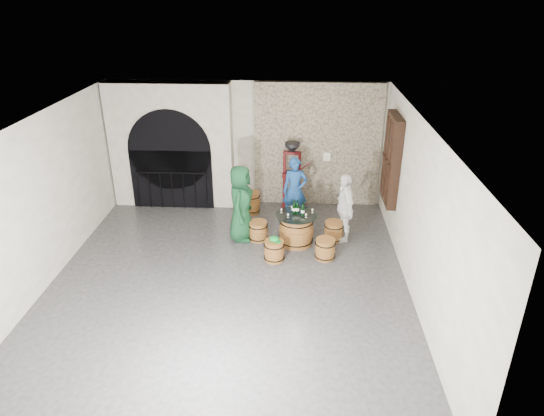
# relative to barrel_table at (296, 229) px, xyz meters

# --- Properties ---
(ground) EXTENTS (8.00, 8.00, 0.00)m
(ground) POSITION_rel_barrel_table_xyz_m (-1.31, -1.70, -0.36)
(ground) COLOR #2F2F31
(ground) RESTS_ON ground
(wall_back) EXTENTS (8.00, 0.00, 8.00)m
(wall_back) POSITION_rel_barrel_table_xyz_m (-1.31, 2.30, 1.24)
(wall_back) COLOR beige
(wall_back) RESTS_ON ground
(wall_front) EXTENTS (8.00, 0.00, 8.00)m
(wall_front) POSITION_rel_barrel_table_xyz_m (-1.31, -5.70, 1.24)
(wall_front) COLOR beige
(wall_front) RESTS_ON ground
(wall_left) EXTENTS (0.00, 8.00, 8.00)m
(wall_left) POSITION_rel_barrel_table_xyz_m (-4.81, -1.70, 1.24)
(wall_left) COLOR beige
(wall_left) RESTS_ON ground
(wall_right) EXTENTS (0.00, 8.00, 8.00)m
(wall_right) POSITION_rel_barrel_table_xyz_m (2.19, -1.70, 1.24)
(wall_right) COLOR beige
(wall_right) RESTS_ON ground
(ceiling) EXTENTS (8.00, 8.00, 0.00)m
(ceiling) POSITION_rel_barrel_table_xyz_m (-1.31, -1.70, 2.84)
(ceiling) COLOR beige
(ceiling) RESTS_ON wall_back
(stone_facing_panel) EXTENTS (3.20, 0.12, 3.18)m
(stone_facing_panel) POSITION_rel_barrel_table_xyz_m (0.49, 2.24, 1.24)
(stone_facing_panel) COLOR gray
(stone_facing_panel) RESTS_ON ground
(arched_opening) EXTENTS (3.10, 0.60, 3.19)m
(arched_opening) POSITION_rel_barrel_table_xyz_m (-3.21, 2.03, 1.23)
(arched_opening) COLOR beige
(arched_opening) RESTS_ON ground
(shuttered_window) EXTENTS (0.23, 1.10, 2.00)m
(shuttered_window) POSITION_rel_barrel_table_xyz_m (2.07, 0.70, 1.44)
(shuttered_window) COLOR black
(shuttered_window) RESTS_ON wall_right
(barrel_table) EXTENTS (0.93, 0.93, 0.72)m
(barrel_table) POSITION_rel_barrel_table_xyz_m (0.00, 0.00, 0.00)
(barrel_table) COLOR brown
(barrel_table) RESTS_ON ground
(barrel_stool_left) EXTENTS (0.44, 0.44, 0.46)m
(barrel_stool_left) POSITION_rel_barrel_table_xyz_m (-0.87, 0.13, -0.13)
(barrel_stool_left) COLOR brown
(barrel_stool_left) RESTS_ON ground
(barrel_stool_far) EXTENTS (0.44, 0.44, 0.46)m
(barrel_stool_far) POSITION_rel_barrel_table_xyz_m (-0.04, 0.88, -0.13)
(barrel_stool_far) COLOR brown
(barrel_stool_far) RESTS_ON ground
(barrel_stool_right) EXTENTS (0.44, 0.44, 0.46)m
(barrel_stool_right) POSITION_rel_barrel_table_xyz_m (0.85, 0.21, -0.13)
(barrel_stool_right) COLOR brown
(barrel_stool_right) RESTS_ON ground
(barrel_stool_near_right) EXTENTS (0.44, 0.44, 0.46)m
(barrel_stool_near_right) POSITION_rel_barrel_table_xyz_m (0.62, -0.62, -0.13)
(barrel_stool_near_right) COLOR brown
(barrel_stool_near_right) RESTS_ON ground
(barrel_stool_near_left) EXTENTS (0.44, 0.44, 0.46)m
(barrel_stool_near_left) POSITION_rel_barrel_table_xyz_m (-0.46, -0.75, -0.13)
(barrel_stool_near_left) COLOR brown
(barrel_stool_near_left) RESTS_ON ground
(green_cap) EXTENTS (0.25, 0.21, 0.11)m
(green_cap) POSITION_rel_barrel_table_xyz_m (-0.46, -0.75, 0.15)
(green_cap) COLOR #0B822A
(green_cap) RESTS_ON barrel_stool_near_left
(person_green) EXTENTS (0.66, 0.93, 1.77)m
(person_green) POSITION_rel_barrel_table_xyz_m (-1.25, 0.18, 0.53)
(person_green) COLOR #113E21
(person_green) RESTS_ON ground
(person_blue) EXTENTS (0.62, 0.43, 1.63)m
(person_blue) POSITION_rel_barrel_table_xyz_m (-0.05, 1.15, 0.46)
(person_blue) COLOR navy
(person_blue) RESTS_ON ground
(person_white) EXTENTS (0.57, 1.00, 1.61)m
(person_white) POSITION_rel_barrel_table_xyz_m (1.06, 0.26, 0.45)
(person_white) COLOR white
(person_white) RESTS_ON ground
(wine_bottle_left) EXTENTS (0.08, 0.08, 0.32)m
(wine_bottle_left) POSITION_rel_barrel_table_xyz_m (-0.06, 0.07, 0.49)
(wine_bottle_left) COLOR black
(wine_bottle_left) RESTS_ON barrel_table
(wine_bottle_center) EXTENTS (0.08, 0.08, 0.32)m
(wine_bottle_center) POSITION_rel_barrel_table_xyz_m (0.13, -0.02, 0.49)
(wine_bottle_center) COLOR black
(wine_bottle_center) RESTS_ON barrel_table
(wine_bottle_right) EXTENTS (0.08, 0.08, 0.32)m
(wine_bottle_right) POSITION_rel_barrel_table_xyz_m (0.01, 0.07, 0.49)
(wine_bottle_right) COLOR black
(wine_bottle_right) RESTS_ON barrel_table
(tasting_glass_a) EXTENTS (0.05, 0.05, 0.10)m
(tasting_glass_a) POSITION_rel_barrel_table_xyz_m (-0.19, -0.15, 0.41)
(tasting_glass_a) COLOR #B26A22
(tasting_glass_a) RESTS_ON barrel_table
(tasting_glass_b) EXTENTS (0.05, 0.05, 0.10)m
(tasting_glass_b) POSITION_rel_barrel_table_xyz_m (0.35, 0.11, 0.41)
(tasting_glass_b) COLOR #B26A22
(tasting_glass_b) RESTS_ON barrel_table
(tasting_glass_c) EXTENTS (0.05, 0.05, 0.10)m
(tasting_glass_c) POSITION_rel_barrel_table_xyz_m (-0.11, 0.24, 0.41)
(tasting_glass_c) COLOR #B26A22
(tasting_glass_c) RESTS_ON barrel_table
(tasting_glass_d) EXTENTS (0.05, 0.05, 0.10)m
(tasting_glass_d) POSITION_rel_barrel_table_xyz_m (0.14, 0.31, 0.41)
(tasting_glass_d) COLOR #B26A22
(tasting_glass_d) RESTS_ON barrel_table
(tasting_glass_e) EXTENTS (0.05, 0.05, 0.10)m
(tasting_glass_e) POSITION_rel_barrel_table_xyz_m (0.20, -0.13, 0.41)
(tasting_glass_e) COLOR #B26A22
(tasting_glass_e) RESTS_ON barrel_table
(tasting_glass_f) EXTENTS (0.05, 0.05, 0.10)m
(tasting_glass_f) POSITION_rel_barrel_table_xyz_m (-0.34, 0.09, 0.41)
(tasting_glass_f) COLOR #B26A22
(tasting_glass_f) RESTS_ON barrel_table
(side_barrel) EXTENTS (0.43, 0.43, 0.58)m
(side_barrel) POSITION_rel_barrel_table_xyz_m (-1.15, 1.54, -0.07)
(side_barrel) COLOR brown
(side_barrel) RESTS_ON ground
(corking_press) EXTENTS (0.76, 0.46, 1.81)m
(corking_press) POSITION_rel_barrel_table_xyz_m (-0.14, 1.79, 0.70)
(corking_press) COLOR #460B0C
(corking_press) RESTS_ON ground
(control_box) EXTENTS (0.18, 0.10, 0.22)m
(control_box) POSITION_rel_barrel_table_xyz_m (0.74, 2.16, 0.99)
(control_box) COLOR silver
(control_box) RESTS_ON wall_back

